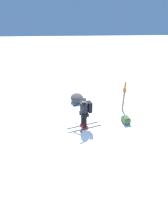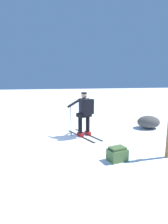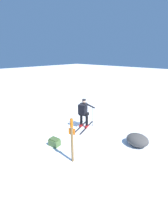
% 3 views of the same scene
% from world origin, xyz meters
% --- Properties ---
extents(ground_plane, '(80.00, 80.00, 0.00)m').
position_xyz_m(ground_plane, '(0.00, 0.00, 0.00)').
color(ground_plane, white).
extents(skier, '(1.07, 1.83, 1.62)m').
position_xyz_m(skier, '(-0.62, 0.44, 0.95)').
color(skier, black).
rests_on(skier, ground_plane).
extents(dropped_backpack, '(0.51, 0.41, 0.36)m').
position_xyz_m(dropped_backpack, '(-0.87, 2.64, 0.17)').
color(dropped_backpack, '#4C6B38').
rests_on(dropped_backpack, ground_plane).
extents(trail_marker, '(0.22, 0.14, 1.78)m').
position_xyz_m(trail_marker, '(-2.23, 2.83, 1.05)').
color(trail_marker, olive).
rests_on(trail_marker, ground_plane).
extents(rock_boulder, '(0.98, 0.83, 0.54)m').
position_xyz_m(rock_boulder, '(-3.59, 0.14, 0.27)').
color(rock_boulder, '#474442').
rests_on(rock_boulder, ground_plane).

